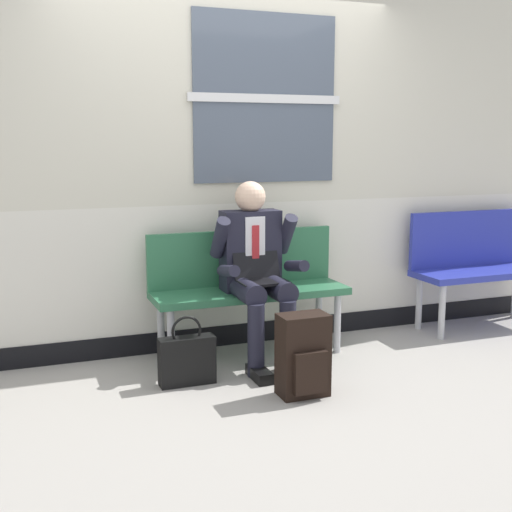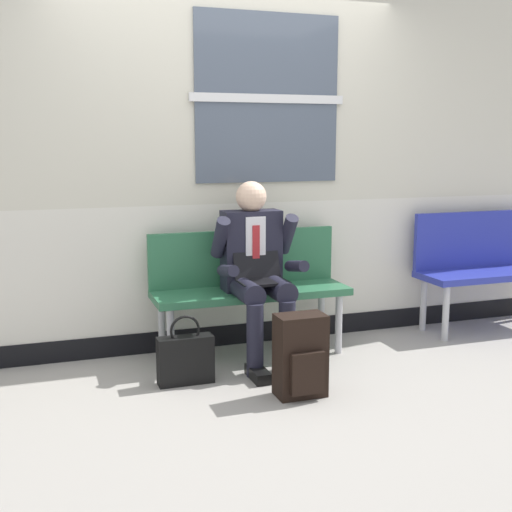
% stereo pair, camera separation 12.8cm
% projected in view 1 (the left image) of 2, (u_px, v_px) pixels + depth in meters
% --- Properties ---
extents(ground_plane, '(18.00, 18.00, 0.00)m').
position_uv_depth(ground_plane, '(255.00, 369.00, 4.39)').
color(ground_plane, '#9E9991').
extents(station_wall, '(6.22, 0.17, 2.87)m').
position_uv_depth(station_wall, '(225.00, 150.00, 4.71)').
color(station_wall, beige).
rests_on(station_wall, ground).
extents(bench_with_person, '(1.37, 0.42, 0.87)m').
position_uv_depth(bench_with_person, '(247.00, 281.00, 4.64)').
color(bench_with_person, '#2D6B47').
rests_on(bench_with_person, ground).
extents(bench_empty, '(1.13, 0.42, 0.94)m').
position_uv_depth(bench_empty, '(477.00, 261.00, 5.33)').
color(bench_empty, '#28339E').
rests_on(bench_empty, ground).
extents(person_seated, '(0.57, 0.70, 1.23)m').
position_uv_depth(person_seated, '(257.00, 268.00, 4.43)').
color(person_seated, '#1E1E2D').
rests_on(person_seated, ground).
extents(backpack, '(0.29, 0.22, 0.50)m').
position_uv_depth(backpack, '(303.00, 356.00, 3.90)').
color(backpack, black).
rests_on(backpack, ground).
extents(handbag, '(0.35, 0.12, 0.44)m').
position_uv_depth(handbag, '(187.00, 359.00, 4.09)').
color(handbag, black).
rests_on(handbag, ground).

